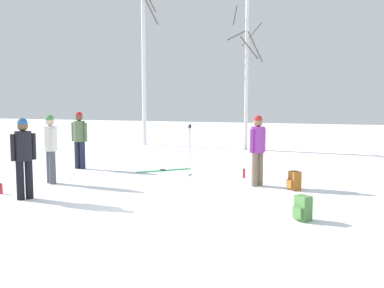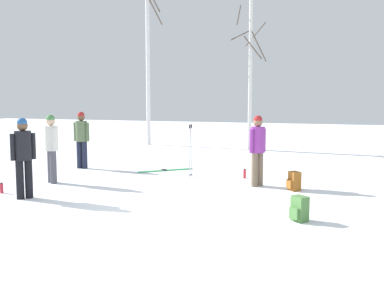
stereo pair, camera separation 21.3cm
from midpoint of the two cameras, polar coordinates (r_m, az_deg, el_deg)
ground_plane at (r=8.39m, az=-3.47°, el=-8.80°), size 60.00×60.00×0.00m
person_0 at (r=9.99m, az=-21.30°, el=-1.09°), size 0.36×0.43×1.72m
person_1 at (r=13.81m, az=-14.63°, el=0.96°), size 0.52×0.34×1.72m
person_2 at (r=11.62m, az=-18.16°, el=-0.05°), size 0.45×0.34×1.72m
person_3 at (r=10.83m, az=7.83°, el=-0.23°), size 0.34×0.45×1.72m
ski_pair_lying_0 at (r=13.12m, az=-4.05°, el=-3.39°), size 1.37×1.25×0.05m
ski_poles_0 at (r=11.86m, az=-0.79°, el=-0.69°), size 0.07×0.23×1.43m
backpack_0 at (r=10.60m, az=12.38°, el=-4.64°), size 0.34×0.34×0.44m
backpack_1 at (r=8.04m, az=13.22°, el=-8.03°), size 0.34×0.35×0.44m
water_bottle_0 at (r=10.88m, az=-23.75°, el=-5.28°), size 0.07×0.07×0.24m
water_bottle_1 at (r=11.96m, az=6.15°, el=-3.78°), size 0.07×0.07×0.26m
birch_tree_0 at (r=20.43m, az=-6.46°, el=11.59°), size 1.03×1.24×7.90m
birch_tree_1 at (r=18.56m, az=6.65°, el=9.69°), size 1.45×1.45×6.40m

